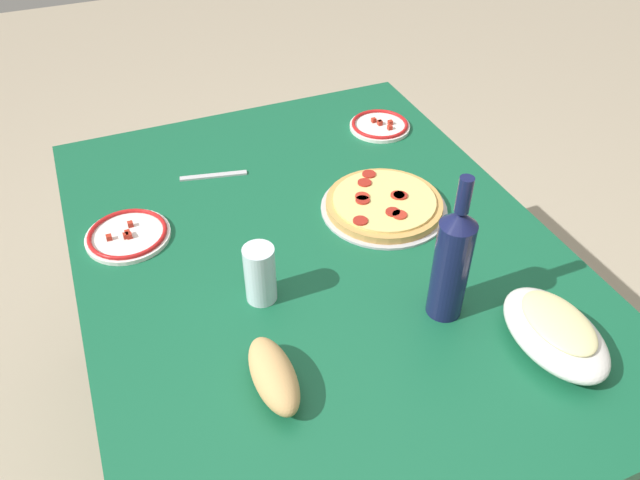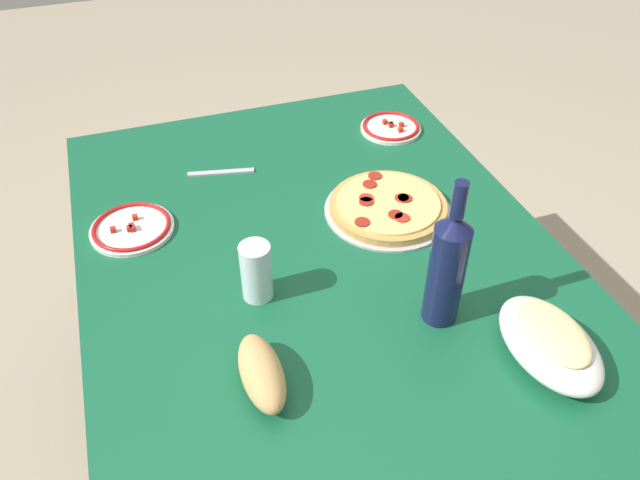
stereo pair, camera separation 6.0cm
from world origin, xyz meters
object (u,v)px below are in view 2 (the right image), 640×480
at_px(bread_loaf, 262,373).
at_px(dining_table, 320,284).
at_px(side_plate_near, 132,228).
at_px(baked_pasta_dish, 550,341).
at_px(side_plate_far, 391,127).
at_px(water_glass, 256,272).
at_px(pepperoni_pizza, 388,207).
at_px(wine_bottle, 447,267).

bearing_deg(bread_loaf, dining_table, -34.73).
bearing_deg(side_plate_near, baked_pasta_dish, -132.29).
distance_m(side_plate_far, bread_loaf, 0.93).
relative_size(baked_pasta_dish, water_glass, 1.87).
relative_size(baked_pasta_dish, side_plate_near, 1.27).
xyz_separation_m(pepperoni_pizza, side_plate_near, (0.12, 0.58, -0.01)).
xyz_separation_m(baked_pasta_dish, wine_bottle, (0.16, 0.14, 0.09)).
relative_size(side_plate_near, side_plate_far, 1.11).
xyz_separation_m(dining_table, water_glass, (-0.09, 0.16, 0.17)).
xyz_separation_m(wine_bottle, side_plate_far, (0.68, -0.20, -0.12)).
xyz_separation_m(water_glass, bread_loaf, (-0.22, 0.05, -0.03)).
bearing_deg(side_plate_near, dining_table, -118.02).
xyz_separation_m(dining_table, side_plate_far, (0.43, -0.36, 0.11)).
bearing_deg(side_plate_near, pepperoni_pizza, -102.03).
xyz_separation_m(pepperoni_pizza, baked_pasta_dish, (-0.50, -0.10, 0.03)).
bearing_deg(wine_bottle, side_plate_far, -16.36).
bearing_deg(water_glass, bread_loaf, 167.34).
relative_size(pepperoni_pizza, side_plate_far, 1.76).
bearing_deg(side_plate_far, pepperoni_pizza, 154.90).
height_order(water_glass, bread_loaf, water_glass).
relative_size(pepperoni_pizza, wine_bottle, 0.95).
relative_size(dining_table, side_plate_far, 7.89).
xyz_separation_m(water_glass, side_plate_near, (0.29, 0.22, -0.06)).
bearing_deg(bread_loaf, baked_pasta_dish, -101.95).
xyz_separation_m(baked_pasta_dish, side_plate_near, (0.62, 0.68, -0.03)).
bearing_deg(dining_table, bread_loaf, 145.27).
bearing_deg(wine_bottle, baked_pasta_dish, -138.32).
bearing_deg(pepperoni_pizza, side_plate_far, -25.10).
bearing_deg(side_plate_far, side_plate_near, 106.55).
distance_m(baked_pasta_dish, water_glass, 0.57).
bearing_deg(water_glass, side_plate_near, 37.04).
height_order(dining_table, side_plate_far, side_plate_far).
xyz_separation_m(dining_table, wine_bottle, (-0.26, -0.16, 0.23)).
relative_size(pepperoni_pizza, baked_pasta_dish, 1.26).
height_order(wine_bottle, side_plate_near, wine_bottle).
height_order(baked_pasta_dish, bread_loaf, baked_pasta_dish).
bearing_deg(side_plate_far, wine_bottle, 163.64).
height_order(dining_table, pepperoni_pizza, pepperoni_pizza).
relative_size(dining_table, water_glass, 10.57).
relative_size(pepperoni_pizza, side_plate_near, 1.59).
distance_m(wine_bottle, water_glass, 0.37).
xyz_separation_m(wine_bottle, side_plate_near, (0.46, 0.54, -0.12)).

